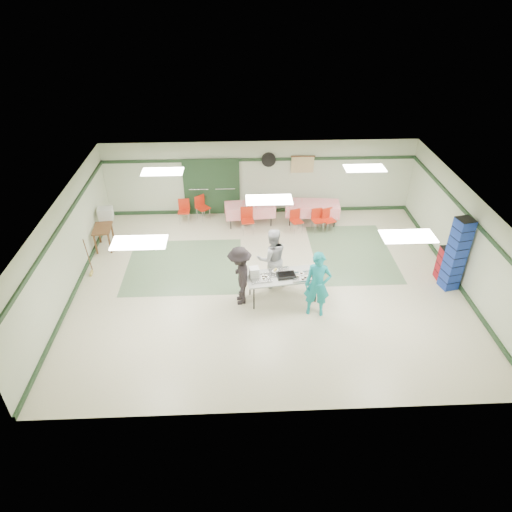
{
  "coord_description": "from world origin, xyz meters",
  "views": [
    {
      "loc": [
        -0.81,
        -10.67,
        7.89
      ],
      "look_at": [
        -0.35,
        -0.3,
        1.14
      ],
      "focal_mm": 32.0,
      "sensor_mm": 36.0,
      "label": 1
    }
  ],
  "objects_px": {
    "crate_stack_blue_b": "(456,254)",
    "broom": "(88,256)",
    "crate_stack_red": "(445,264)",
    "chair_c": "(328,217)",
    "serving_table": "(283,277)",
    "chair_loose_b": "(184,208)",
    "chair_d": "(247,217)",
    "volunteer_dark": "(240,276)",
    "chair_b": "(296,218)",
    "chair_a": "(317,218)",
    "chair_loose_a": "(201,205)",
    "crate_stack_blue_a": "(455,257)",
    "dining_table_b": "(250,209)",
    "volunteer_grey": "(272,258)",
    "printer_table": "(103,231)",
    "dining_table_a": "(312,208)",
    "office_printer": "(106,213)",
    "volunteer_teal": "(318,285)"
  },
  "relations": [
    {
      "from": "volunteer_teal",
      "to": "chair_d",
      "type": "bearing_deg",
      "value": 120.62
    },
    {
      "from": "volunteer_dark",
      "to": "broom",
      "type": "xyz_separation_m",
      "value": [
        -4.43,
        1.52,
        -0.22
      ]
    },
    {
      "from": "printer_table",
      "to": "volunteer_grey",
      "type": "bearing_deg",
      "value": -28.05
    },
    {
      "from": "chair_c",
      "to": "chair_loose_a",
      "type": "relative_size",
      "value": 0.92
    },
    {
      "from": "volunteer_grey",
      "to": "chair_a",
      "type": "height_order",
      "value": "volunteer_grey"
    },
    {
      "from": "serving_table",
      "to": "crate_stack_blue_a",
      "type": "bearing_deg",
      "value": -3.63
    },
    {
      "from": "volunteer_grey",
      "to": "chair_d",
      "type": "distance_m",
      "value": 3.17
    },
    {
      "from": "volunteer_dark",
      "to": "chair_d",
      "type": "height_order",
      "value": "volunteer_dark"
    },
    {
      "from": "serving_table",
      "to": "crate_stack_red",
      "type": "distance_m",
      "value": 4.85
    },
    {
      "from": "serving_table",
      "to": "chair_loose_a",
      "type": "xyz_separation_m",
      "value": [
        -2.47,
        4.78,
        -0.18
      ]
    },
    {
      "from": "chair_c",
      "to": "office_printer",
      "type": "bearing_deg",
      "value": 160.71
    },
    {
      "from": "chair_a",
      "to": "broom",
      "type": "bearing_deg",
      "value": -175.08
    },
    {
      "from": "chair_b",
      "to": "office_printer",
      "type": "distance_m",
      "value": 6.33
    },
    {
      "from": "serving_table",
      "to": "chair_loose_b",
      "type": "xyz_separation_m",
      "value": [
        -3.08,
        4.6,
        -0.2
      ]
    },
    {
      "from": "serving_table",
      "to": "volunteer_grey",
      "type": "distance_m",
      "value": 0.73
    },
    {
      "from": "volunteer_grey",
      "to": "chair_d",
      "type": "height_order",
      "value": "volunteer_grey"
    },
    {
      "from": "chair_loose_b",
      "to": "serving_table",
      "type": "bearing_deg",
      "value": -55.07
    },
    {
      "from": "chair_b",
      "to": "volunteer_dark",
      "type": "bearing_deg",
      "value": -136.7
    },
    {
      "from": "volunteer_dark",
      "to": "office_printer",
      "type": "xyz_separation_m",
      "value": [
        -4.35,
        3.62,
        0.07
      ]
    },
    {
      "from": "chair_loose_a",
      "to": "crate_stack_blue_a",
      "type": "height_order",
      "value": "crate_stack_blue_a"
    },
    {
      "from": "serving_table",
      "to": "chair_c",
      "type": "xyz_separation_m",
      "value": [
        1.91,
        3.74,
        -0.22
      ]
    },
    {
      "from": "chair_a",
      "to": "volunteer_grey",
      "type": "bearing_deg",
      "value": -133.22
    },
    {
      "from": "dining_table_a",
      "to": "chair_a",
      "type": "bearing_deg",
      "value": -74.95
    },
    {
      "from": "chair_loose_b",
      "to": "printer_table",
      "type": "relative_size",
      "value": 0.95
    },
    {
      "from": "dining_table_b",
      "to": "serving_table",
      "type": "bearing_deg",
      "value": -85.21
    },
    {
      "from": "volunteer_dark",
      "to": "chair_a",
      "type": "bearing_deg",
      "value": 140.14
    },
    {
      "from": "volunteer_grey",
      "to": "dining_table_a",
      "type": "bearing_deg",
      "value": -125.71
    },
    {
      "from": "office_printer",
      "to": "crate_stack_red",
      "type": "bearing_deg",
      "value": -23.8
    },
    {
      "from": "chair_b",
      "to": "chair_d",
      "type": "relative_size",
      "value": 0.87
    },
    {
      "from": "printer_table",
      "to": "crate_stack_blue_a",
      "type": "bearing_deg",
      "value": -18.91
    },
    {
      "from": "crate_stack_red",
      "to": "chair_c",
      "type": "bearing_deg",
      "value": 133.65
    },
    {
      "from": "volunteer_dark",
      "to": "chair_c",
      "type": "height_order",
      "value": "volunteer_dark"
    },
    {
      "from": "dining_table_a",
      "to": "volunteer_grey",
      "type": "bearing_deg",
      "value": -109.06
    },
    {
      "from": "volunteer_teal",
      "to": "crate_stack_red",
      "type": "distance_m",
      "value": 4.22
    },
    {
      "from": "chair_a",
      "to": "chair_loose_a",
      "type": "xyz_separation_m",
      "value": [
        -4.01,
        1.04,
        0.05
      ]
    },
    {
      "from": "chair_d",
      "to": "chair_loose_a",
      "type": "distance_m",
      "value": 1.91
    },
    {
      "from": "crate_stack_red",
      "to": "volunteer_dark",
      "type": "bearing_deg",
      "value": -172.31
    },
    {
      "from": "chair_d",
      "to": "crate_stack_blue_b",
      "type": "distance_m",
      "value": 6.64
    },
    {
      "from": "broom",
      "to": "office_printer",
      "type": "bearing_deg",
      "value": 87.94
    },
    {
      "from": "dining_table_b",
      "to": "crate_stack_blue_a",
      "type": "bearing_deg",
      "value": -40.78
    },
    {
      "from": "serving_table",
      "to": "office_printer",
      "type": "bearing_deg",
      "value": 139.64
    },
    {
      "from": "chair_b",
      "to": "volunteer_grey",
      "type": "bearing_deg",
      "value": -128.44
    },
    {
      "from": "chair_c",
      "to": "chair_b",
      "type": "bearing_deg",
      "value": 159.3
    },
    {
      "from": "chair_loose_a",
      "to": "broom",
      "type": "height_order",
      "value": "broom"
    },
    {
      "from": "chair_loose_b",
      "to": "crate_stack_red",
      "type": "xyz_separation_m",
      "value": [
        7.87,
        -3.87,
        0.01
      ]
    },
    {
      "from": "crate_stack_red",
      "to": "volunteer_teal",
      "type": "bearing_deg",
      "value": -160.93
    },
    {
      "from": "crate_stack_red",
      "to": "crate_stack_blue_b",
      "type": "distance_m",
      "value": 0.71
    },
    {
      "from": "crate_stack_blue_b",
      "to": "broom",
      "type": "relative_size",
      "value": 1.81
    },
    {
      "from": "chair_d",
      "to": "crate_stack_blue_b",
      "type": "bearing_deg",
      "value": -36.72
    },
    {
      "from": "office_printer",
      "to": "volunteer_teal",
      "type": "bearing_deg",
      "value": -42.02
    }
  ]
}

